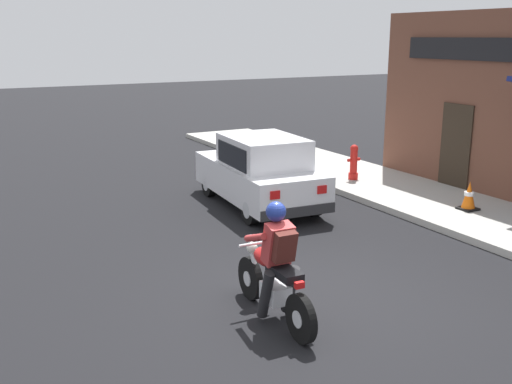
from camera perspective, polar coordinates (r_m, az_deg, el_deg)
The scene contains 6 objects.
ground_plane at distance 8.64m, azimuth 5.33°, elevation -10.28°, with size 80.00×80.00×0.00m, color black.
sidewalk_curb at distance 13.93m, azimuth 16.02°, elevation -0.76°, with size 2.60×22.00×0.14m, color #ADAAA3.
motorcycle_with_rider at distance 7.82m, azimuth 1.81°, elevation -7.56°, with size 0.56×2.02×1.62m.
car_hatchback at distance 13.01m, azimuth 0.36°, elevation 1.91°, with size 1.93×3.90×1.57m.
traffic_cone at distance 13.12m, azimuth 19.62°, elevation -0.35°, with size 0.36×0.36×0.60m.
fire_hydrant at distance 15.16m, azimuth 9.29°, elevation 2.80°, with size 0.36×0.24×0.88m.
Camera 1 is at (-4.45, -6.46, 3.63)m, focal length 42.00 mm.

